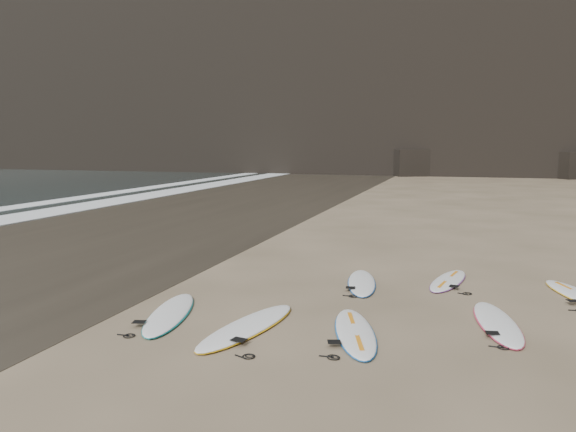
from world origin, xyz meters
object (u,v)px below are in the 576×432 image
Objects in this scene: surfboard_0 at (248,326)px; surfboard_11 at (170,313)px; surfboard_1 at (355,332)px; surfboard_2 at (497,322)px; surfboard_6 at (448,280)px; surfboard_5 at (362,282)px.

surfboard_11 is (-1.60, 0.26, -0.00)m from surfboard_0.
surfboard_2 is at bearing 10.98° from surfboard_1.
surfboard_11 reaches higher than surfboard_1.
surfboard_0 is 1.06× the size of surfboard_11.
surfboard_2 is 2.98m from surfboard_6.
surfboard_6 is 6.20m from surfboard_11.
surfboard_6 is at bearing 54.55° from surfboard_1.
surfboard_0 is 1.10× the size of surfboard_2.
surfboard_6 is (1.36, 4.02, -0.00)m from surfboard_1.
surfboard_0 is 3.76m from surfboard_5.
surfboard_2 is 5.71m from surfboard_11.
surfboard_0 reaches higher than surfboard_11.
surfboard_0 is 1.78m from surfboard_1.
surfboard_0 is 1.20× the size of surfboard_6.
surfboard_6 is (3.12, 4.28, -0.01)m from surfboard_0.
surfboard_5 is 0.92× the size of surfboard_11.
surfboard_1 is at bearing 19.57° from surfboard_0.
surfboard_2 reaches higher than surfboard_6.
surfboard_5 is (-0.45, 3.26, -0.00)m from surfboard_1.
surfboard_11 is at bearing -177.39° from surfboard_2.
surfboard_1 is 3.30m from surfboard_5.
surfboard_11 is (-4.72, -4.02, 0.01)m from surfboard_6.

